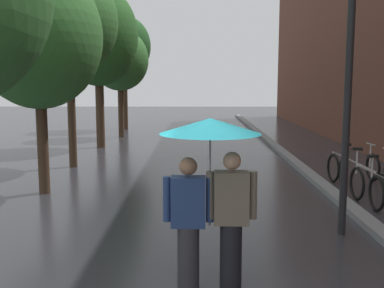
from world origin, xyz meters
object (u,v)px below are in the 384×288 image
at_px(parked_bicycle_2, 381,182).
at_px(couple_under_umbrella, 210,175).
at_px(parked_bicycle_4, 353,167).
at_px(street_tree_3, 98,37).
at_px(street_tree_1, 38,37).
at_px(street_tree_4, 120,60).
at_px(street_tree_2, 68,22).
at_px(street_tree_5, 124,47).
at_px(street_lamp_post, 349,75).
at_px(parked_bicycle_3, 365,173).

xyz_separation_m(parked_bicycle_2, couple_under_umbrella, (-3.72, -4.24, 1.02)).
bearing_deg(parked_bicycle_4, street_tree_3, 141.72).
height_order(street_tree_1, street_tree_4, street_tree_1).
relative_size(street_tree_1, street_tree_2, 0.89).
xyz_separation_m(street_tree_1, street_tree_2, (-0.19, 3.15, 0.69)).
distance_m(street_tree_2, street_tree_4, 7.17).
height_order(street_tree_3, parked_bicycle_2, street_tree_3).
height_order(street_tree_3, street_tree_5, street_tree_3).
xyz_separation_m(street_tree_1, street_tree_3, (-0.19, 7.10, 0.67)).
height_order(street_tree_2, parked_bicycle_4, street_tree_2).
distance_m(street_tree_4, couple_under_umbrella, 15.56).
height_order(street_tree_1, street_lamp_post, street_tree_1).
bearing_deg(street_tree_3, couple_under_umbrella, -72.58).
bearing_deg(street_tree_4, couple_under_umbrella, -77.04).
relative_size(street_tree_5, street_lamp_post, 1.30).
bearing_deg(street_tree_2, parked_bicycle_3, -19.84).
xyz_separation_m(street_tree_2, street_tree_5, (-0.06, 10.48, 0.09)).
bearing_deg(street_tree_2, couple_under_umbrella, -64.84).
distance_m(street_tree_5, parked_bicycle_3, 15.65).
height_order(street_tree_4, parked_bicycle_4, street_tree_4).
bearing_deg(parked_bicycle_2, street_tree_2, 153.67).
xyz_separation_m(street_tree_3, street_tree_4, (0.26, 3.18, -0.71)).
xyz_separation_m(street_tree_2, parked_bicycle_2, (7.44, -3.68, -3.72)).
bearing_deg(street_tree_2, street_tree_3, 90.04).
height_order(street_tree_2, street_tree_4, street_tree_2).
distance_m(street_tree_1, parked_bicycle_3, 7.91).
height_order(street_tree_1, couple_under_umbrella, street_tree_1).
relative_size(street_tree_5, parked_bicycle_4, 5.00).
bearing_deg(street_tree_2, street_tree_1, -86.55).
xyz_separation_m(parked_bicycle_3, street_lamp_post, (-1.54, -3.19, 2.20)).
relative_size(street_tree_3, street_tree_5, 1.03).
xyz_separation_m(couple_under_umbrella, street_lamp_post, (2.22, 2.04, 1.18)).
relative_size(street_tree_4, street_tree_5, 0.82).
bearing_deg(street_tree_5, street_tree_4, -84.65).
distance_m(street_tree_4, street_lamp_post, 14.21).
relative_size(street_tree_2, street_tree_5, 0.98).
relative_size(street_tree_2, couple_under_umbrella, 2.72).
bearing_deg(street_lamp_post, couple_under_umbrella, -137.43).
bearing_deg(street_tree_5, street_lamp_post, -69.89).
bearing_deg(parked_bicycle_3, street_lamp_post, -115.82).
relative_size(street_tree_3, couple_under_umbrella, 2.87).
distance_m(parked_bicycle_2, parked_bicycle_4, 1.74).
height_order(street_tree_4, parked_bicycle_3, street_tree_4).
height_order(couple_under_umbrella, street_lamp_post, street_lamp_post).
distance_m(street_tree_1, parked_bicycle_2, 7.88).
height_order(parked_bicycle_2, street_lamp_post, street_lamp_post).
distance_m(parked_bicycle_2, couple_under_umbrella, 5.73).
bearing_deg(street_lamp_post, street_tree_1, 154.56).
relative_size(street_tree_3, parked_bicycle_2, 5.29).
distance_m(street_tree_3, couple_under_umbrella, 12.72).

